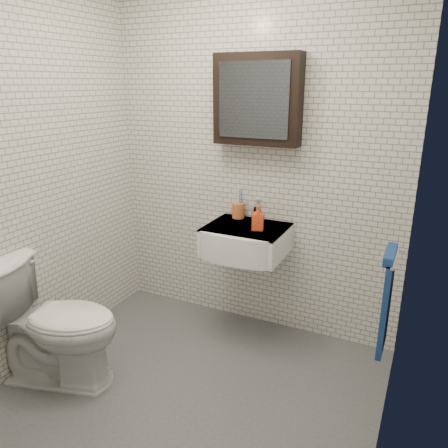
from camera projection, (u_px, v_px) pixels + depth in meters
name	position (u px, v px, depth m)	size (l,w,h in m)	color
ground	(187.00, 392.00, 2.67)	(2.20, 2.00, 0.01)	#494B50
room_shell	(180.00, 154.00, 2.22)	(2.22, 2.02, 2.51)	silver
washbasin	(244.00, 241.00, 3.05)	(0.55, 0.50, 0.20)	white
faucet	(255.00, 212.00, 3.17)	(0.06, 0.20, 0.15)	silver
mirror_cabinet	(257.00, 100.00, 2.92)	(0.60, 0.15, 0.60)	black
towel_rail	(387.00, 297.00, 2.32)	(0.09, 0.30, 0.58)	silver
toothbrush_cup	(238.00, 210.00, 3.23)	(0.12, 0.12, 0.25)	#C66331
soap_bottle	(258.00, 217.00, 2.97)	(0.08, 0.08, 0.17)	orange
toilet	(55.00, 322.00, 2.69)	(0.45, 0.79, 0.81)	white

